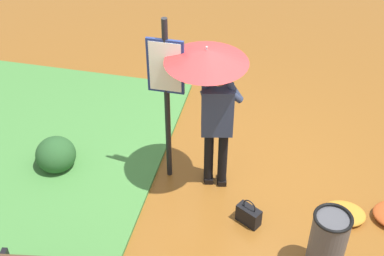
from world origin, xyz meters
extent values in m
plane|color=brown|center=(0.00, 0.00, 0.00)|extent=(18.00, 18.00, 0.00)
cylinder|color=black|center=(0.04, 0.05, 0.43)|extent=(0.12, 0.12, 0.86)
cylinder|color=black|center=(0.22, 0.05, 0.43)|extent=(0.12, 0.12, 0.86)
cube|color=black|center=(0.04, 0.01, 0.04)|extent=(0.15, 0.24, 0.08)
cube|color=black|center=(0.22, 0.01, 0.04)|extent=(0.15, 0.24, 0.08)
cube|color=#2D3851|center=(0.13, 0.05, 1.18)|extent=(0.42, 0.32, 0.64)
sphere|color=#8C664C|center=(0.13, 0.05, 1.64)|extent=(0.20, 0.20, 0.20)
ellipsoid|color=black|center=(0.13, 0.05, 1.67)|extent=(0.20, 0.20, 0.15)
cylinder|color=#2D3851|center=(-0.08, 0.03, 1.39)|extent=(0.18, 0.13, 0.18)
cylinder|color=#2D3851|center=(-0.04, 0.02, 1.48)|extent=(0.24, 0.11, 0.33)
cube|color=black|center=(0.04, 0.03, 1.62)|extent=(0.07, 0.03, 0.14)
cylinder|color=#2D3851|center=(0.30, 0.06, 1.42)|extent=(0.11, 0.10, 0.09)
cylinder|color=#2D3851|center=(0.28, 0.07, 1.51)|extent=(0.10, 0.09, 0.23)
cylinder|color=#A5A5AD|center=(0.27, 0.07, 1.83)|extent=(0.02, 0.02, 0.41)
cone|color=#B22D2D|center=(0.27, 0.07, 1.92)|extent=(0.96, 0.96, 0.16)
sphere|color=#A5A5AD|center=(0.27, 0.07, 2.03)|extent=(0.02, 0.02, 0.02)
cylinder|color=black|center=(0.76, 0.03, 1.15)|extent=(0.07, 0.07, 2.30)
cube|color=navy|center=(0.76, 0.04, 1.70)|extent=(0.44, 0.04, 0.70)
cube|color=silver|center=(0.76, 0.06, 1.70)|extent=(0.38, 0.01, 0.64)
cube|color=black|center=(-0.39, 0.65, 0.12)|extent=(0.33, 0.27, 0.24)
torus|color=black|center=(-0.39, 0.65, 0.28)|extent=(0.16, 0.10, 0.18)
cylinder|color=#4C4C51|center=(-1.29, 1.13, 0.40)|extent=(0.40, 0.40, 0.80)
torus|color=black|center=(-1.29, 1.13, 0.82)|extent=(0.42, 0.42, 0.04)
ellipsoid|color=#285628|center=(2.27, 0.25, 0.24)|extent=(0.53, 0.53, 0.48)
ellipsoid|color=#1E421E|center=(2.43, 0.17, 0.16)|extent=(0.32, 0.32, 0.32)
ellipsoid|color=#C68428|center=(-1.53, 0.30, 0.06)|extent=(0.54, 0.43, 0.12)
camera|label=1|loc=(-0.69, 5.07, 4.93)|focal=49.76mm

